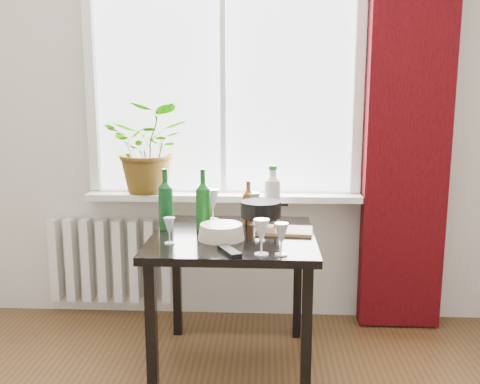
{
  "coord_description": "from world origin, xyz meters",
  "views": [
    {
      "loc": [
        0.27,
        -1.15,
        1.48
      ],
      "look_at": [
        0.14,
        1.55,
        0.97
      ],
      "focal_mm": 40.0,
      "sensor_mm": 36.0,
      "label": 1
    }
  ],
  "objects_px": {
    "table": "(233,251)",
    "fondue_pot": "(261,216)",
    "wineglass_back_left": "(213,204)",
    "tv_remote": "(229,251)",
    "wineglass_front_right": "(261,237)",
    "plate_stack": "(221,232)",
    "bottle_amber": "(248,202)",
    "wine_bottle_left": "(166,199)",
    "wineglass_back_center": "(253,208)",
    "cleaning_bottle": "(272,192)",
    "wine_bottle_right": "(203,199)",
    "wineglass_front_left": "(169,230)",
    "potted_plant": "(150,148)",
    "wineglass_far_right": "(281,239)",
    "cutting_board": "(284,231)",
    "radiator": "(111,260)"
  },
  "relations": [
    {
      "from": "wineglass_front_right",
      "to": "wineglass_back_left",
      "type": "bearing_deg",
      "value": 113.55
    },
    {
      "from": "wineglass_back_left",
      "to": "fondue_pot",
      "type": "relative_size",
      "value": 0.75
    },
    {
      "from": "potted_plant",
      "to": "wineglass_back_left",
      "type": "bearing_deg",
      "value": -34.66
    },
    {
      "from": "cleaning_bottle",
      "to": "wineglass_front_right",
      "type": "relative_size",
      "value": 1.9
    },
    {
      "from": "wineglass_front_right",
      "to": "wineglass_far_right",
      "type": "xyz_separation_m",
      "value": [
        0.09,
        0.0,
        -0.01
      ]
    },
    {
      "from": "wineglass_back_left",
      "to": "cleaning_bottle",
      "type": "bearing_deg",
      "value": 4.7
    },
    {
      "from": "bottle_amber",
      "to": "wineglass_far_right",
      "type": "height_order",
      "value": "bottle_amber"
    },
    {
      "from": "bottle_amber",
      "to": "wineglass_front_left",
      "type": "bearing_deg",
      "value": -131.52
    },
    {
      "from": "wineglass_far_right",
      "to": "cleaning_bottle",
      "type": "bearing_deg",
      "value": 92.88
    },
    {
      "from": "cutting_board",
      "to": "table",
      "type": "bearing_deg",
      "value": -167.26
    },
    {
      "from": "table",
      "to": "cleaning_bottle",
      "type": "bearing_deg",
      "value": 59.26
    },
    {
      "from": "potted_plant",
      "to": "plate_stack",
      "type": "xyz_separation_m",
      "value": [
        0.51,
        -0.7,
        -0.35
      ]
    },
    {
      "from": "radiator",
      "to": "wine_bottle_right",
      "type": "relative_size",
      "value": 2.38
    },
    {
      "from": "wineglass_front_right",
      "to": "plate_stack",
      "type": "bearing_deg",
      "value": 128.94
    },
    {
      "from": "fondue_pot",
      "to": "wine_bottle_right",
      "type": "bearing_deg",
      "value": -172.85
    },
    {
      "from": "fondue_pot",
      "to": "wineglass_front_left",
      "type": "bearing_deg",
      "value": -136.74
    },
    {
      "from": "bottle_amber",
      "to": "wineglass_front_left",
      "type": "distance_m",
      "value": 0.56
    },
    {
      "from": "plate_stack",
      "to": "fondue_pot",
      "type": "distance_m",
      "value": 0.26
    },
    {
      "from": "wine_bottle_left",
      "to": "bottle_amber",
      "type": "bearing_deg",
      "value": 16.45
    },
    {
      "from": "wineglass_back_center",
      "to": "wineglass_back_left",
      "type": "relative_size",
      "value": 1.0
    },
    {
      "from": "wine_bottle_right",
      "to": "wineglass_front_left",
      "type": "height_order",
      "value": "wine_bottle_right"
    },
    {
      "from": "potted_plant",
      "to": "tv_remote",
      "type": "distance_m",
      "value": 1.16
    },
    {
      "from": "potted_plant",
      "to": "plate_stack",
      "type": "bearing_deg",
      "value": -54.3
    },
    {
      "from": "wineglass_front_right",
      "to": "plate_stack",
      "type": "relative_size",
      "value": 0.73
    },
    {
      "from": "fondue_pot",
      "to": "wine_bottle_left",
      "type": "bearing_deg",
      "value": -170.37
    },
    {
      "from": "table",
      "to": "fondue_pot",
      "type": "relative_size",
      "value": 3.46
    },
    {
      "from": "bottle_amber",
      "to": "wineglass_back_left",
      "type": "height_order",
      "value": "bottle_amber"
    },
    {
      "from": "wine_bottle_left",
      "to": "wineglass_front_left",
      "type": "height_order",
      "value": "wine_bottle_left"
    },
    {
      "from": "cutting_board",
      "to": "wineglass_back_left",
      "type": "bearing_deg",
      "value": 147.61
    },
    {
      "from": "radiator",
      "to": "wineglass_front_right",
      "type": "distance_m",
      "value": 1.47
    },
    {
      "from": "wine_bottle_right",
      "to": "wineglass_back_left",
      "type": "height_order",
      "value": "wine_bottle_right"
    },
    {
      "from": "bottle_amber",
      "to": "plate_stack",
      "type": "height_order",
      "value": "bottle_amber"
    },
    {
      "from": "wine_bottle_right",
      "to": "bottle_amber",
      "type": "xyz_separation_m",
      "value": [
        0.24,
        0.13,
        -0.04
      ]
    },
    {
      "from": "wine_bottle_left",
      "to": "wineglass_back_center",
      "type": "relative_size",
      "value": 1.81
    },
    {
      "from": "bottle_amber",
      "to": "wine_bottle_left",
      "type": "bearing_deg",
      "value": -163.55
    },
    {
      "from": "table",
      "to": "bottle_amber",
      "type": "height_order",
      "value": "bottle_amber"
    },
    {
      "from": "wineglass_back_left",
      "to": "fondue_pot",
      "type": "bearing_deg",
      "value": -42.24
    },
    {
      "from": "wineglass_back_center",
      "to": "wineglass_back_left",
      "type": "bearing_deg",
      "value": 159.87
    },
    {
      "from": "wineglass_far_right",
      "to": "cutting_board",
      "type": "height_order",
      "value": "wineglass_far_right"
    },
    {
      "from": "wine_bottle_right",
      "to": "cleaning_bottle",
      "type": "bearing_deg",
      "value": 33.6
    },
    {
      "from": "table",
      "to": "wine_bottle_right",
      "type": "xyz_separation_m",
      "value": [
        -0.17,
        0.1,
        0.26
      ]
    },
    {
      "from": "wineglass_back_left",
      "to": "tv_remote",
      "type": "height_order",
      "value": "wineglass_back_left"
    },
    {
      "from": "plate_stack",
      "to": "cutting_board",
      "type": "xyz_separation_m",
      "value": [
        0.32,
        0.15,
        -0.03
      ]
    },
    {
      "from": "tv_remote",
      "to": "wineglass_front_left",
      "type": "bearing_deg",
      "value": 128.27
    },
    {
      "from": "radiator",
      "to": "table",
      "type": "bearing_deg",
      "value": -36.54
    },
    {
      "from": "tv_remote",
      "to": "bottle_amber",
      "type": "bearing_deg",
      "value": 55.58
    },
    {
      "from": "wineglass_front_right",
      "to": "cutting_board",
      "type": "distance_m",
      "value": 0.43
    },
    {
      "from": "cleaning_bottle",
      "to": "wineglass_back_left",
      "type": "xyz_separation_m",
      "value": [
        -0.35,
        -0.03,
        -0.07
      ]
    },
    {
      "from": "wine_bottle_left",
      "to": "cutting_board",
      "type": "height_order",
      "value": "wine_bottle_left"
    },
    {
      "from": "wineglass_front_left",
      "to": "cutting_board",
      "type": "relative_size",
      "value": 0.46
    }
  ]
}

